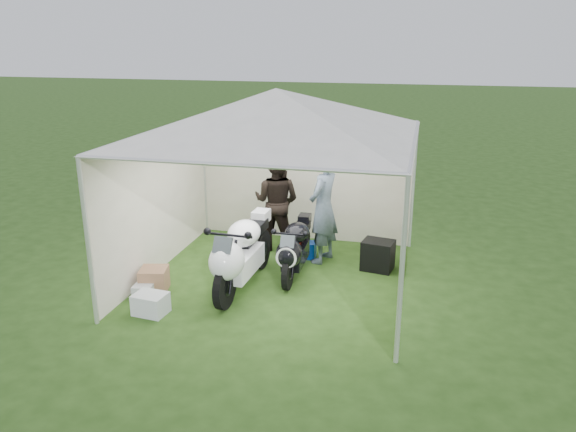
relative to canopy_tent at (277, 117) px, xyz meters
name	(u,v)px	position (x,y,z in m)	size (l,w,h in m)	color
ground	(277,279)	(0.00, -0.03, -2.58)	(80.00, 80.00, 0.00)	#224113
canopy_tent	(277,117)	(0.00, 0.00, 0.00)	(5.66, 5.66, 3.00)	silver
motorcycle_white	(241,253)	(-0.43, -0.54, -1.97)	(0.54, 2.20, 1.08)	black
motorcycle_black	(295,247)	(0.25, 0.17, -2.09)	(0.42, 1.78, 0.88)	black
paddock_stand	(305,250)	(0.23, 0.98, -2.43)	(0.38, 0.24, 0.29)	blue
person_dark_jacket	(277,202)	(-0.35, 1.28, -1.68)	(0.87, 0.68, 1.79)	black
person_blue_jacket	(323,208)	(0.57, 0.90, -1.61)	(0.70, 0.46, 1.92)	slate
equipment_box	(378,255)	(1.53, 0.74, -2.32)	(0.50, 0.40, 0.50)	black
crate_0	(151,304)	(-1.41, -1.60, -2.43)	(0.44, 0.35, 0.30)	silver
crate_1	(154,279)	(-1.71, -0.89, -2.40)	(0.40, 0.40, 0.36)	#8E6346
crate_2	(143,292)	(-1.75, -1.18, -2.47)	(0.28, 0.23, 0.21)	#B5B9BF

